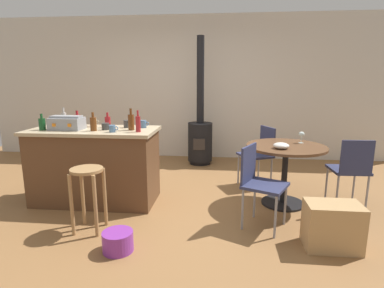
# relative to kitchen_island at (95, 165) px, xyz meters

# --- Properties ---
(ground_plane) EXTENTS (8.80, 8.80, 0.00)m
(ground_plane) POSITION_rel_kitchen_island_xyz_m (0.87, 0.06, -0.47)
(ground_plane) COLOR olive
(back_wall) EXTENTS (8.00, 0.10, 2.70)m
(back_wall) POSITION_rel_kitchen_island_xyz_m (0.87, 2.46, 0.88)
(back_wall) COLOR beige
(back_wall) RESTS_ON ground_plane
(kitchen_island) EXTENTS (1.55, 0.74, 0.93)m
(kitchen_island) POSITION_rel_kitchen_island_xyz_m (0.00, 0.00, 0.00)
(kitchen_island) COLOR brown
(kitchen_island) RESTS_ON ground_plane
(wooden_stool) EXTENTS (0.32, 0.32, 0.66)m
(wooden_stool) POSITION_rel_kitchen_island_xyz_m (0.25, -0.76, 0.01)
(wooden_stool) COLOR #A37A4C
(wooden_stool) RESTS_ON ground_plane
(dining_table) EXTENTS (0.95, 0.95, 0.74)m
(dining_table) POSITION_rel_kitchen_island_xyz_m (2.34, 0.13, 0.10)
(dining_table) COLOR black
(dining_table) RESTS_ON ground_plane
(folding_chair_near) EXTENTS (0.42, 0.42, 0.85)m
(folding_chair_near) POSITION_rel_kitchen_island_xyz_m (3.09, 0.09, 0.04)
(folding_chair_near) COLOR navy
(folding_chair_near) RESTS_ON ground_plane
(folding_chair_far) EXTENTS (0.53, 0.53, 0.86)m
(folding_chair_far) POSITION_rel_kitchen_island_xyz_m (2.11, 0.80, 0.04)
(folding_chair_far) COLOR navy
(folding_chair_far) RESTS_ON ground_plane
(folding_chair_left) EXTENTS (0.53, 0.53, 0.86)m
(folding_chair_left) POSITION_rel_kitchen_island_xyz_m (1.96, -0.48, 0.04)
(folding_chair_left) COLOR navy
(folding_chair_left) RESTS_ON ground_plane
(wood_stove) EXTENTS (0.44, 0.45, 2.25)m
(wood_stove) POSITION_rel_kitchen_island_xyz_m (1.17, 1.90, 0.09)
(wood_stove) COLOR black
(wood_stove) RESTS_ON ground_plane
(toolbox) EXTENTS (0.38, 0.25, 0.17)m
(toolbox) POSITION_rel_kitchen_island_xyz_m (-0.29, -0.07, 0.54)
(toolbox) COLOR gray
(toolbox) RESTS_ON kitchen_island
(bottle_0) EXTENTS (0.06, 0.06, 0.24)m
(bottle_0) POSITION_rel_kitchen_island_xyz_m (-0.47, 0.20, 0.55)
(bottle_0) COLOR #B7B2AD
(bottle_0) RESTS_ON kitchen_island
(bottle_1) EXTENTS (0.07, 0.07, 0.22)m
(bottle_1) POSITION_rel_kitchen_island_xyz_m (0.06, -0.13, 0.55)
(bottle_1) COLOR #603314
(bottle_1) RESTS_ON kitchen_island
(bottle_2) EXTENTS (0.08, 0.08, 0.21)m
(bottle_2) POSITION_rel_kitchen_island_xyz_m (-0.28, 0.19, 0.54)
(bottle_2) COLOR maroon
(bottle_2) RESTS_ON kitchen_island
(bottle_3) EXTENTS (0.06, 0.06, 0.25)m
(bottle_3) POSITION_rel_kitchen_island_xyz_m (0.61, -0.15, 0.56)
(bottle_3) COLOR maroon
(bottle_3) RESTS_ON kitchen_island
(bottle_4) EXTENTS (0.07, 0.07, 0.19)m
(bottle_4) POSITION_rel_kitchen_island_xyz_m (0.14, 0.14, 0.53)
(bottle_4) COLOR maroon
(bottle_4) RESTS_ON kitchen_island
(bottle_5) EXTENTS (0.08, 0.08, 0.20)m
(bottle_5) POSITION_rel_kitchen_island_xyz_m (-0.57, -0.13, 0.54)
(bottle_5) COLOR #194C23
(bottle_5) RESTS_ON kitchen_island
(bottle_6) EXTENTS (0.07, 0.07, 0.26)m
(bottle_6) POSITION_rel_kitchen_island_xyz_m (0.49, -0.03, 0.56)
(bottle_6) COLOR #603314
(bottle_6) RESTS_ON kitchen_island
(cup_0) EXTENTS (0.12, 0.09, 0.09)m
(cup_0) POSITION_rel_kitchen_island_xyz_m (0.38, 0.16, 0.51)
(cup_0) COLOR #383838
(cup_0) RESTS_ON kitchen_island
(cup_1) EXTENTS (0.11, 0.07, 0.08)m
(cup_1) POSITION_rel_kitchen_island_xyz_m (0.32, -0.19, 0.50)
(cup_1) COLOR #4C7099
(cup_1) RESTS_ON kitchen_island
(cup_2) EXTENTS (0.11, 0.08, 0.11)m
(cup_2) POSITION_rel_kitchen_island_xyz_m (-0.06, 0.19, 0.52)
(cup_2) COLOR tan
(cup_2) RESTS_ON kitchen_island
(cup_3) EXTENTS (0.12, 0.09, 0.08)m
(cup_3) POSITION_rel_kitchen_island_xyz_m (0.18, -0.03, 0.50)
(cup_3) COLOR #383838
(cup_3) RESTS_ON kitchen_island
(cup_4) EXTENTS (0.11, 0.07, 0.09)m
(cup_4) POSITION_rel_kitchen_island_xyz_m (0.59, 0.16, 0.51)
(cup_4) COLOR #4C7099
(cup_4) RESTS_ON kitchen_island
(wine_glass) EXTENTS (0.07, 0.07, 0.14)m
(wine_glass) POSITION_rel_kitchen_island_xyz_m (2.55, 0.30, 0.38)
(wine_glass) COLOR silver
(wine_glass) RESTS_ON dining_table
(serving_bowl) EXTENTS (0.18, 0.18, 0.07)m
(serving_bowl) POSITION_rel_kitchen_island_xyz_m (2.25, -0.04, 0.31)
(serving_bowl) COLOR white
(serving_bowl) RESTS_ON dining_table
(cardboard_box) EXTENTS (0.49, 0.31, 0.43)m
(cardboard_box) POSITION_rel_kitchen_island_xyz_m (2.59, -0.86, -0.25)
(cardboard_box) COLOR tan
(cardboard_box) RESTS_ON ground_plane
(plastic_bucket) EXTENTS (0.28, 0.28, 0.18)m
(plastic_bucket) POSITION_rel_kitchen_island_xyz_m (0.66, -1.12, -0.37)
(plastic_bucket) COLOR purple
(plastic_bucket) RESTS_ON ground_plane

